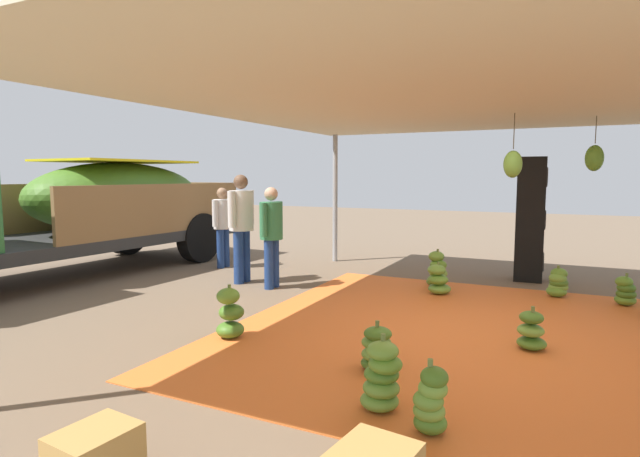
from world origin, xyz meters
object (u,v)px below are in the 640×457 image
at_px(banana_bunch_4, 531,332).
at_px(banana_bunch_10, 625,292).
at_px(cargo_truck_main, 48,205).
at_px(worker_2, 223,221).
at_px(banana_bunch_9, 377,350).
at_px(banana_bunch_1, 431,402).
at_px(banana_bunch_5, 438,281).
at_px(banana_bunch_7, 558,283).
at_px(banana_bunch_6, 437,270).
at_px(worker_0, 241,220).
at_px(worker_1, 271,230).
at_px(banana_bunch_3, 382,378).
at_px(banana_bunch_2, 230,315).
at_px(speaker_stack, 530,219).

relative_size(banana_bunch_4, banana_bunch_10, 1.00).
relative_size(cargo_truck_main, worker_2, 4.57).
bearing_deg(banana_bunch_9, banana_bunch_1, -143.01).
height_order(banana_bunch_4, banana_bunch_5, banana_bunch_5).
height_order(banana_bunch_1, cargo_truck_main, cargo_truck_main).
distance_m(banana_bunch_7, banana_bunch_9, 4.03).
bearing_deg(banana_bunch_6, worker_2, 90.36).
height_order(worker_0, worker_1, worker_0).
distance_m(banana_bunch_3, cargo_truck_main, 7.13).
relative_size(banana_bunch_2, banana_bunch_9, 1.30).
height_order(banana_bunch_4, speaker_stack, speaker_stack).
distance_m(banana_bunch_2, banana_bunch_7, 4.79).
xyz_separation_m(worker_0, worker_2, (1.00, 1.12, -0.14)).
bearing_deg(cargo_truck_main, worker_2, -43.33).
relative_size(worker_0, worker_1, 1.12).
bearing_deg(banana_bunch_1, speaker_stack, -2.55).
distance_m(banana_bunch_4, banana_bunch_10, 2.63).
height_order(cargo_truck_main, speaker_stack, cargo_truck_main).
bearing_deg(banana_bunch_7, worker_2, 91.26).
distance_m(banana_bunch_6, speaker_stack, 1.91).
bearing_deg(banana_bunch_10, banana_bunch_2, 130.71).
bearing_deg(banana_bunch_10, banana_bunch_5, 99.87).
distance_m(banana_bunch_1, banana_bunch_9, 1.17).
height_order(banana_bunch_5, banana_bunch_6, banana_bunch_6).
relative_size(banana_bunch_3, banana_bunch_9, 1.30).
distance_m(banana_bunch_4, worker_2, 6.16).
bearing_deg(banana_bunch_6, worker_1, 116.72).
height_order(banana_bunch_1, banana_bunch_2, banana_bunch_2).
relative_size(banana_bunch_3, worker_1, 0.37).
xyz_separation_m(banana_bunch_6, worker_0, (-1.03, 2.98, 0.76)).
relative_size(banana_bunch_1, banana_bunch_4, 1.18).
bearing_deg(banana_bunch_4, banana_bunch_10, -23.29).
height_order(banana_bunch_3, banana_bunch_4, banana_bunch_3).
distance_m(worker_0, worker_1, 0.68).
relative_size(banana_bunch_3, banana_bunch_6, 0.97).
height_order(worker_1, worker_2, worker_1).
relative_size(worker_1, speaker_stack, 0.77).
distance_m(banana_bunch_2, worker_2, 4.41).
xyz_separation_m(banana_bunch_3, banana_bunch_6, (4.40, 0.58, 0.01)).
height_order(banana_bunch_3, banana_bunch_7, banana_bunch_3).
relative_size(banana_bunch_5, banana_bunch_9, 1.07).
bearing_deg(banana_bunch_2, worker_1, 20.74).
xyz_separation_m(banana_bunch_2, speaker_stack, (4.72, -2.69, 0.77)).
xyz_separation_m(banana_bunch_9, worker_1, (2.49, 2.61, 0.73)).
distance_m(banana_bunch_1, banana_bunch_10, 4.79).
height_order(banana_bunch_3, cargo_truck_main, cargo_truck_main).
bearing_deg(worker_1, banana_bunch_9, -133.69).
bearing_deg(banana_bunch_6, banana_bunch_7, -86.61).
distance_m(banana_bunch_6, worker_0, 3.24).
height_order(banana_bunch_9, cargo_truck_main, cargo_truck_main).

